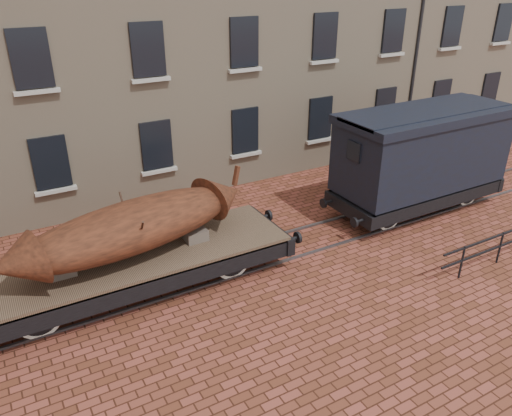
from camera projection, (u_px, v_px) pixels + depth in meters
ground at (293, 244)px, 15.51m from camera, size 90.00×90.00×0.00m
rail_track at (293, 244)px, 15.49m from camera, size 30.00×1.52×0.06m
flatcar_wagon at (134, 263)px, 12.93m from camera, size 9.20×2.50×1.39m
iron_boat at (133, 226)px, 12.51m from camera, size 6.82×2.97×1.63m
goods_van at (423, 149)px, 16.80m from camera, size 6.94×2.53×3.59m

